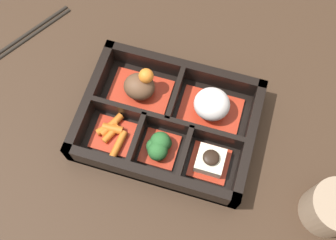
% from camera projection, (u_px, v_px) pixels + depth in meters
% --- Properties ---
extents(ground_plane, '(3.00, 3.00, 0.00)m').
position_uv_depth(ground_plane, '(168.00, 126.00, 0.64)').
color(ground_plane, '#382619').
extents(bento_base, '(0.27, 0.20, 0.01)m').
position_uv_depth(bento_base, '(168.00, 125.00, 0.63)').
color(bento_base, black).
rests_on(bento_base, ground_plane).
extents(bento_rim, '(0.27, 0.20, 0.05)m').
position_uv_depth(bento_rim, '(168.00, 122.00, 0.61)').
color(bento_rim, black).
rests_on(bento_rim, ground_plane).
extents(bowl_stew, '(0.10, 0.07, 0.06)m').
position_uv_depth(bowl_stew, '(140.00, 87.00, 0.63)').
color(bowl_stew, '#B22D19').
rests_on(bowl_stew, bento_base).
extents(bowl_rice, '(0.10, 0.07, 0.05)m').
position_uv_depth(bowl_rice, '(211.00, 106.00, 0.61)').
color(bowl_rice, '#B22D19').
rests_on(bowl_rice, bento_base).
extents(bowl_carrots, '(0.06, 0.07, 0.02)m').
position_uv_depth(bowl_carrots, '(113.00, 134.00, 0.61)').
color(bowl_carrots, '#B22D19').
rests_on(bowl_carrots, bento_base).
extents(bowl_greens, '(0.06, 0.06, 0.04)m').
position_uv_depth(bowl_greens, '(158.00, 147.00, 0.60)').
color(bowl_greens, '#B22D19').
rests_on(bowl_greens, bento_base).
extents(bowl_tofu, '(0.06, 0.06, 0.03)m').
position_uv_depth(bowl_tofu, '(210.00, 161.00, 0.59)').
color(bowl_tofu, '#B22D19').
rests_on(bowl_tofu, bento_base).
extents(tea_cup, '(0.08, 0.08, 0.07)m').
position_uv_depth(tea_cup, '(332.00, 208.00, 0.55)').
color(tea_cup, gray).
rests_on(tea_cup, ground_plane).
extents(chopsticks, '(0.14, 0.21, 0.01)m').
position_uv_depth(chopsticks, '(13.00, 45.00, 0.69)').
color(chopsticks, black).
rests_on(chopsticks, ground_plane).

